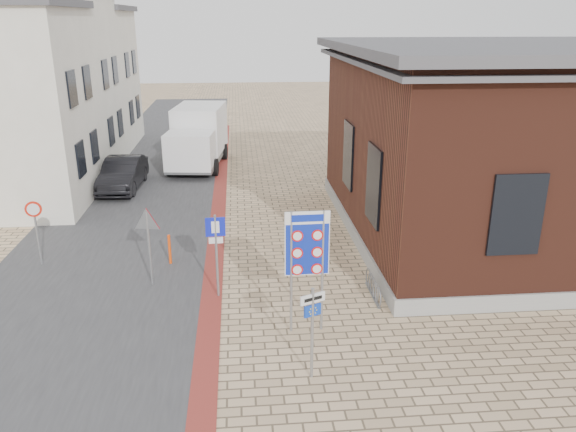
{
  "coord_description": "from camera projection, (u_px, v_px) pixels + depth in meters",
  "views": [
    {
      "loc": [
        -1.11,
        -12.06,
        7.58
      ],
      "look_at": [
        0.27,
        3.12,
        2.2
      ],
      "focal_mm": 35.0,
      "sensor_mm": 36.0,
      "label": 1
    }
  ],
  "objects": [
    {
      "name": "curb_strip",
      "position": [
        218.0,
        212.0,
        23.16
      ],
      "size": [
        0.6,
        40.0,
        0.02
      ],
      "primitive_type": "cube",
      "color": "maroon",
      "rests_on": "ground"
    },
    {
      "name": "road_strip",
      "position": [
        149.0,
        182.0,
        27.56
      ],
      "size": [
        7.0,
        60.0,
        0.02
      ],
      "primitive_type": "cube",
      "color": "#38383A",
      "rests_on": "ground"
    },
    {
      "name": "ground",
      "position": [
        289.0,
        341.0,
        13.95
      ],
      "size": [
        120.0,
        120.0,
        0.0
      ],
      "primitive_type": "plane",
      "color": "tan",
      "rests_on": "ground"
    },
    {
      "name": "parking_sign",
      "position": [
        216.0,
        242.0,
        15.65
      ],
      "size": [
        0.55,
        0.07,
        2.49
      ],
      "rotation": [
        0.0,
        0.0,
        0.06
      ],
      "color": "gray",
      "rests_on": "ground"
    },
    {
      "name": "yield_sign",
      "position": [
        148.0,
        228.0,
        16.3
      ],
      "size": [
        0.84,
        0.2,
        2.39
      ],
      "rotation": [
        0.0,
        0.0,
        -0.17
      ],
      "color": "gray",
      "rests_on": "ground"
    },
    {
      "name": "bollard",
      "position": [
        170.0,
        250.0,
        18.18
      ],
      "size": [
        0.11,
        0.11,
        1.01
      ],
      "primitive_type": "cylinder",
      "rotation": [
        0.0,
        0.0,
        0.3
      ],
      "color": "#FF4A0D",
      "rests_on": "ground"
    },
    {
      "name": "border_sign",
      "position": [
        307.0,
        246.0,
        13.68
      ],
      "size": [
        1.11,
        0.09,
        3.24
      ],
      "rotation": [
        0.0,
        0.0,
        0.02
      ],
      "color": "gray",
      "rests_on": "ground"
    },
    {
      "name": "speed_sign",
      "position": [
        36.0,
        223.0,
        17.8
      ],
      "size": [
        0.51,
        0.12,
        2.18
      ],
      "rotation": [
        0.0,
        0.0,
        0.18
      ],
      "color": "gray",
      "rests_on": "ground"
    },
    {
      "name": "box_truck",
      "position": [
        198.0,
        137.0,
        29.94
      ],
      "size": [
        3.1,
        6.25,
        3.15
      ],
      "rotation": [
        0.0,
        0.0,
        -0.12
      ],
      "color": "slate",
      "rests_on": "ground"
    },
    {
      "name": "townhouse_mid",
      "position": [
        40.0,
        81.0,
        28.39
      ],
      "size": [
        7.4,
        6.4,
        9.1
      ],
      "color": "silver",
      "rests_on": "ground"
    },
    {
      "name": "brick_building",
      "position": [
        520.0,
        139.0,
        20.13
      ],
      "size": [
        13.0,
        13.0,
        6.8
      ],
      "color": "gray",
      "rests_on": "ground"
    },
    {
      "name": "townhouse_far",
      "position": [
        73.0,
        78.0,
        34.16
      ],
      "size": [
        7.4,
        6.4,
        8.3
      ],
      "color": "silver",
      "rests_on": "ground"
    },
    {
      "name": "bike_rack",
      "position": [
        373.0,
        287.0,
        16.15
      ],
      "size": [
        0.08,
        1.8,
        0.6
      ],
      "color": "slate",
      "rests_on": "ground"
    },
    {
      "name": "sedan",
      "position": [
        123.0,
        174.0,
        26.16
      ],
      "size": [
        1.74,
        4.53,
        1.47
      ],
      "primitive_type": "imported",
      "rotation": [
        0.0,
        0.0,
        -0.04
      ],
      "color": "black",
      "rests_on": "ground"
    },
    {
      "name": "essen_sign",
      "position": [
        312.0,
        320.0,
        12.09
      ],
      "size": [
        0.56,
        0.27,
        2.2
      ],
      "rotation": [
        0.0,
        0.0,
        0.4
      ],
      "color": "gray",
      "rests_on": "ground"
    }
  ]
}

